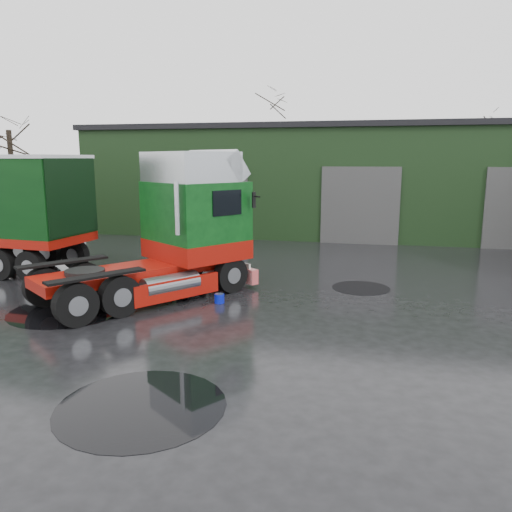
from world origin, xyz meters
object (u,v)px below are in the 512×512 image
(tree_back_b, at_px, (469,167))
(tree_left, at_px, (11,161))
(wash_bucket, at_px, (219,298))
(warehouse, at_px, (362,179))
(tree_back_a, at_px, (269,154))
(hero_tractor, at_px, (140,226))

(tree_back_b, bearing_deg, tree_left, -146.31)
(wash_bucket, distance_m, tree_back_b, 30.80)
(warehouse, distance_m, tree_back_a, 12.90)
(hero_tractor, xyz_separation_m, tree_left, (-12.50, 10.25, 1.91))
(wash_bucket, bearing_deg, warehouse, 77.65)
(hero_tractor, relative_size, tree_back_b, 1.00)
(tree_back_a, bearing_deg, hero_tractor, -86.96)
(tree_left, xyz_separation_m, tree_back_a, (11.00, 18.00, 0.50))
(tree_back_a, bearing_deg, warehouse, -51.34)
(hero_tractor, distance_m, tree_back_a, 28.39)
(tree_back_b, bearing_deg, warehouse, -128.66)
(hero_tractor, xyz_separation_m, tree_back_a, (-1.50, 28.25, 2.41))
(hero_tractor, height_order, wash_bucket, hero_tractor)
(hero_tractor, xyz_separation_m, wash_bucket, (2.53, 0.10, -2.20))
(hero_tractor, bearing_deg, wash_bucket, 38.25)
(wash_bucket, height_order, tree_left, tree_left)
(hero_tractor, relative_size, wash_bucket, 24.85)
(tree_back_a, relative_size, tree_back_b, 1.27)
(warehouse, xyz_separation_m, tree_left, (-19.00, -8.00, 1.09))
(tree_left, distance_m, tree_back_a, 21.10)
(tree_left, relative_size, tree_back_b, 1.13)
(warehouse, distance_m, hero_tractor, 19.39)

